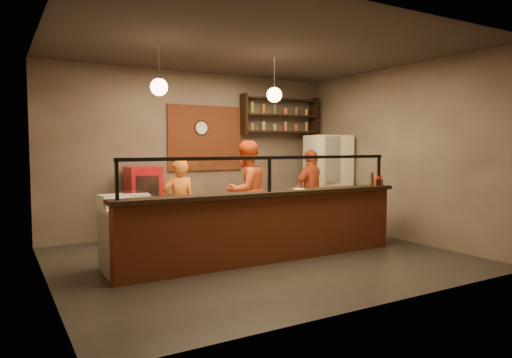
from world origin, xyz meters
TOP-DOWN VIEW (x-y plane):
  - floor at (0.00, 0.00)m, footprint 6.00×6.00m
  - ceiling at (0.00, 0.00)m, footprint 6.00×6.00m
  - wall_back at (0.00, 2.50)m, footprint 6.00×0.00m
  - wall_left at (-3.00, 0.00)m, footprint 0.00×5.00m
  - wall_right at (3.00, 0.00)m, footprint 0.00×5.00m
  - wall_front at (0.00, -2.50)m, footprint 6.00×0.00m
  - brick_patch at (0.20, 2.47)m, footprint 1.60×0.04m
  - service_counter at (0.00, -0.30)m, footprint 4.60×0.25m
  - counter_ledge at (0.00, -0.30)m, footprint 4.70×0.37m
  - worktop_cabinet at (0.00, 0.20)m, footprint 4.60×0.75m
  - worktop at (0.00, 0.20)m, footprint 4.60×0.75m
  - sneeze_guard at (0.00, -0.30)m, footprint 4.50×0.05m
  - wall_shelving at (1.90, 2.32)m, footprint 1.84×0.28m
  - wall_clock at (0.10, 2.46)m, footprint 0.30×0.04m
  - pendant_left at (-1.50, 0.20)m, footprint 0.24×0.24m
  - pendant_right at (0.40, 0.20)m, footprint 0.24×0.24m
  - cook_left at (-0.86, 1.19)m, footprint 0.56×0.38m
  - cook_mid at (0.44, 1.21)m, footprint 1.04×0.90m
  - cook_right at (2.05, 1.38)m, footprint 1.03×0.57m
  - fridge at (2.60, 1.55)m, footprint 0.98×0.94m
  - red_cooler at (-1.18, 2.15)m, footprint 0.60×0.55m
  - pizza_dough at (0.81, 0.22)m, footprint 0.52×0.52m
  - prep_tub_a at (-2.15, 0.29)m, footprint 0.38×0.32m
  - prep_tub_b at (-1.78, 0.35)m, footprint 0.34×0.28m
  - prep_tub_c at (-2.15, 0.17)m, footprint 0.29×0.24m
  - rolling_pin at (-1.54, 0.28)m, footprint 0.36×0.07m
  - condiment_caddy at (2.20, -0.27)m, footprint 0.20×0.16m
  - pepper_mill at (2.11, -0.24)m, footprint 0.06×0.06m
  - small_plate at (0.57, -0.25)m, footprint 0.19×0.19m

SIDE VIEW (x-z plane):
  - floor at x=0.00m, z-range 0.00..0.00m
  - worktop_cabinet at x=0.00m, z-range 0.00..0.85m
  - service_counter at x=0.00m, z-range 0.00..1.00m
  - red_cooler at x=-1.18m, z-range 0.00..1.36m
  - cook_left at x=-0.86m, z-range 0.00..1.52m
  - cook_right at x=2.05m, z-range 0.00..1.67m
  - worktop at x=0.00m, z-range 0.85..0.90m
  - pizza_dough at x=0.81m, z-range 0.90..0.91m
  - cook_mid at x=0.44m, z-range 0.00..1.83m
  - rolling_pin at x=-1.54m, z-range 0.90..0.96m
  - prep_tub_c at x=-2.15m, z-range 0.90..1.04m
  - prep_tub_b at x=-1.78m, z-range 0.90..1.06m
  - fridge at x=2.60m, z-range 0.00..1.96m
  - prep_tub_a at x=-2.15m, z-range 0.90..1.07m
  - counter_ledge at x=0.00m, z-range 1.00..1.06m
  - small_plate at x=0.57m, z-range 1.06..1.07m
  - condiment_caddy at x=2.20m, z-range 1.06..1.16m
  - pepper_mill at x=2.11m, z-range 1.06..1.28m
  - sneeze_guard at x=0.00m, z-range 1.11..1.63m
  - wall_back at x=0.00m, z-range -1.40..4.60m
  - wall_left at x=-3.00m, z-range -0.90..4.10m
  - wall_right at x=3.00m, z-range -0.90..4.10m
  - wall_front at x=0.00m, z-range -1.40..4.60m
  - brick_patch at x=0.20m, z-range 1.25..2.55m
  - wall_clock at x=0.10m, z-range 1.95..2.25m
  - wall_shelving at x=1.90m, z-range 1.98..2.83m
  - pendant_left at x=-1.50m, z-range 2.17..2.94m
  - pendant_right at x=0.40m, z-range 2.17..2.94m
  - ceiling at x=0.00m, z-range 3.20..3.20m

